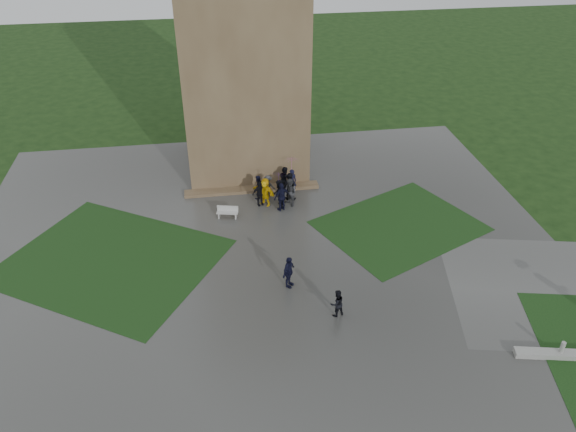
{
  "coord_description": "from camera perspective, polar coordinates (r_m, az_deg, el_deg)",
  "views": [
    {
      "loc": [
        -2.46,
        -22.12,
        18.97
      ],
      "look_at": [
        1.65,
        5.29,
        1.2
      ],
      "focal_mm": 35.0,
      "sensor_mm": 36.0,
      "label": 1
    }
  ],
  "objects": [
    {
      "name": "pedestrian_near",
      "position": [
        27.57,
        4.99,
        -8.81
      ],
      "size": [
        0.82,
        0.62,
        1.49
      ],
      "primitive_type": "imported",
      "rotation": [
        0.0,
        0.0,
        3.46
      ],
      "color": "black",
      "rests_on": "plaza"
    },
    {
      "name": "bench",
      "position": [
        34.98,
        -6.17,
        0.41
      ],
      "size": [
        1.38,
        0.7,
        0.76
      ],
      "rotation": [
        0.0,
        0.0,
        -0.23
      ],
      "color": "#B5B5B0",
      "rests_on": "plaza"
    },
    {
      "name": "pedestrian_mid",
      "position": [
        29.05,
        0.07,
        -5.72
      ],
      "size": [
        1.13,
        1.22,
        1.83
      ],
      "primitive_type": "imported",
      "rotation": [
        0.0,
        0.0,
        0.92
      ],
      "color": "black",
      "rests_on": "plaza"
    },
    {
      "name": "lawn_inset_right",
      "position": [
        34.85,
        11.28,
        -0.98
      ],
      "size": [
        11.12,
        10.15,
        0.01
      ],
      "primitive_type": "cube",
      "rotation": [
        0.0,
        0.0,
        0.44
      ],
      "color": "black",
      "rests_on": "plaza"
    },
    {
      "name": "lawn_inset_left",
      "position": [
        32.83,
        -17.51,
        -4.35
      ],
      "size": [
        14.1,
        13.46,
        0.01
      ],
      "primitive_type": "cube",
      "rotation": [
        0.0,
        0.0,
        -0.56
      ],
      "color": "black",
      "rests_on": "plaza"
    },
    {
      "name": "tower_plinth",
      "position": [
        37.84,
        -3.67,
        2.73
      ],
      "size": [
        9.0,
        0.8,
        0.22
      ],
      "primitive_type": "cube",
      "color": "brown",
      "rests_on": "plaza"
    },
    {
      "name": "tower",
      "position": [
        38.52,
        -4.8,
        17.55
      ],
      "size": [
        8.0,
        8.0,
        18.0
      ],
      "primitive_type": "cube",
      "color": "brown",
      "rests_on": "ground"
    },
    {
      "name": "visitor_cluster",
      "position": [
        36.05,
        -1.12,
        2.93
      ],
      "size": [
        3.32,
        3.46,
        2.64
      ],
      "color": "black",
      "rests_on": "plaza"
    },
    {
      "name": "plaza",
      "position": [
        30.78,
        -2.15,
        -5.39
      ],
      "size": [
        34.0,
        34.0,
        0.02
      ],
      "primitive_type": "cube",
      "color": "#363634",
      "rests_on": "ground"
    },
    {
      "name": "ground",
      "position": [
        29.25,
        -1.68,
        -7.8
      ],
      "size": [
        120.0,
        120.0,
        0.0
      ],
      "primitive_type": "plane",
      "color": "black"
    }
  ]
}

